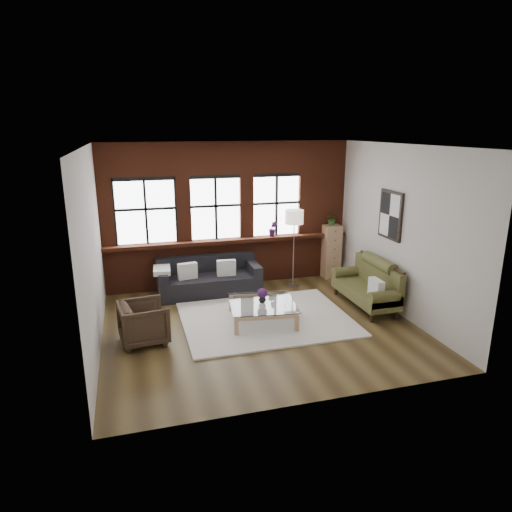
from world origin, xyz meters
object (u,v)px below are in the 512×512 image
object	(u,v)px
dark_sofa	(209,276)
vintage_settee	(365,284)
vase	(262,299)
armchair	(144,323)
drawer_chest	(331,251)
floor_lamp	(294,246)
coffee_table	(262,312)

from	to	relation	value
dark_sofa	vintage_settee	world-z (taller)	vintage_settee
vintage_settee	vase	size ratio (longest dim) A/B	11.97
vintage_settee	armchair	distance (m)	4.37
dark_sofa	drawer_chest	size ratio (longest dim) A/B	1.71
dark_sofa	vase	bearing A→B (deg)	-68.89
drawer_chest	floor_lamp	world-z (taller)	floor_lamp
coffee_table	drawer_chest	xyz separation A→B (m)	(2.33, 2.10, 0.45)
vintage_settee	floor_lamp	world-z (taller)	floor_lamp
armchair	vase	xyz separation A→B (m)	(2.13, 0.24, 0.11)
floor_lamp	vase	bearing A→B (deg)	-125.83
vintage_settee	drawer_chest	xyz separation A→B (m)	(0.12, 1.92, 0.17)
vintage_settee	armchair	world-z (taller)	vintage_settee
vintage_settee	floor_lamp	distance (m)	1.87
floor_lamp	dark_sofa	bearing A→B (deg)	178.69
drawer_chest	vintage_settee	bearing A→B (deg)	-93.60
floor_lamp	coffee_table	bearing A→B (deg)	-125.83
drawer_chest	armchair	bearing A→B (deg)	-152.24
vase	floor_lamp	distance (m)	2.16
vintage_settee	vase	xyz separation A→B (m)	(-2.21, -0.19, -0.01)
dark_sofa	drawer_chest	world-z (taller)	drawer_chest
vintage_settee	armchair	bearing A→B (deg)	-174.31
coffee_table	floor_lamp	size ratio (longest dim) A/B	0.62
dark_sofa	coffee_table	distance (m)	1.89
vase	drawer_chest	bearing A→B (deg)	42.11
armchair	floor_lamp	size ratio (longest dim) A/B	0.41
coffee_table	floor_lamp	distance (m)	2.24
dark_sofa	vase	size ratio (longest dim) A/B	14.88
coffee_table	armchair	bearing A→B (deg)	-173.46
coffee_table	floor_lamp	bearing A→B (deg)	54.17
vase	dark_sofa	bearing A→B (deg)	111.11
floor_lamp	drawer_chest	bearing A→B (deg)	19.88
vintage_settee	dark_sofa	bearing A→B (deg)	151.53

